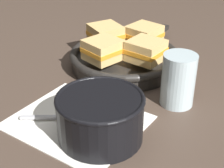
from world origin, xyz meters
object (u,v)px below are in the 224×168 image
Objects in this scene: spoon at (86,117)px; sandwich_near_right at (105,34)px; sandwich_far_left at (103,50)px; drinking_glass at (178,80)px; soup_bowl at (100,115)px; sandwich_near_left at (144,35)px; skillet at (125,58)px; sandwich_far_right at (146,50)px.

sandwich_near_right is at bearing 82.98° from spoon.
drinking_glass is at bearing -4.33° from sandwich_far_left.
soup_bowl is 0.07m from spoon.
sandwich_near_left is at bearing 76.89° from sandwich_far_left.
skillet is (-0.06, 0.23, 0.01)m from spoon.
drinking_glass is (0.16, -0.15, -0.01)m from sandwich_near_left.
drinking_glass reaches higher than sandwich_near_left.
sandwich_far_right is (0.08, 0.05, 0.00)m from sandwich_far_left.
skillet is at bearing -11.36° from sandwich_near_right.
skillet is 4.46× the size of sandwich_near_left.
sandwich_far_right is (0.07, -0.02, 0.04)m from skillet.
sandwich_far_left and sandwich_far_right have the same top height.
soup_bowl is 1.68× the size of sandwich_far_left.
sandwich_near_right is 1.26× the size of sandwich_far_right.
soup_bowl is at bearing -78.59° from sandwich_far_right.
soup_bowl is 0.19m from drinking_glass.
sandwich_far_right is at bearing 149.34° from drinking_glass.
spoon is 0.19m from drinking_glass.
sandwich_near_right is at bearing -148.11° from sandwich_near_left.
sandwich_near_left is 0.10m from sandwich_near_right.
sandwich_near_right is (-0.07, 0.01, 0.04)m from skillet.
drinking_glass is (0.19, -0.01, -0.01)m from sandwich_far_left.
sandwich_far_left is 0.84× the size of drinking_glass.
sandwich_near_left is (-0.10, 0.32, 0.02)m from soup_bowl.
soup_bowl reaches higher than skillet.
soup_bowl is at bearing -60.71° from spoon.
sandwich_near_right is at bearing 121.89° from sandwich_far_left.
sandwich_near_left is at bearing 76.39° from skillet.
skillet reaches higher than spoon.
drinking_glass is at bearing 70.67° from soup_bowl.
sandwich_near_left is at bearing 107.13° from soup_bowl.
drinking_glass reaches higher than sandwich_far_left.
soup_bowl is 0.28m from skillet.
sandwich_far_right reaches higher than spoon.
sandwich_far_left is at bearing 80.85° from spoon.
spoon is 0.31m from sandwich_near_left.
sandwich_near_left and sandwich_far_right have the same top height.
spoon is at bearing -80.71° from sandwich_near_left.
drinking_glass is (0.24, -0.10, -0.01)m from sandwich_near_right.
soup_bowl is 0.33m from sandwich_near_right.
sandwich_near_left reaches higher than spoon.
skillet is at bearing 165.17° from sandwich_far_right.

